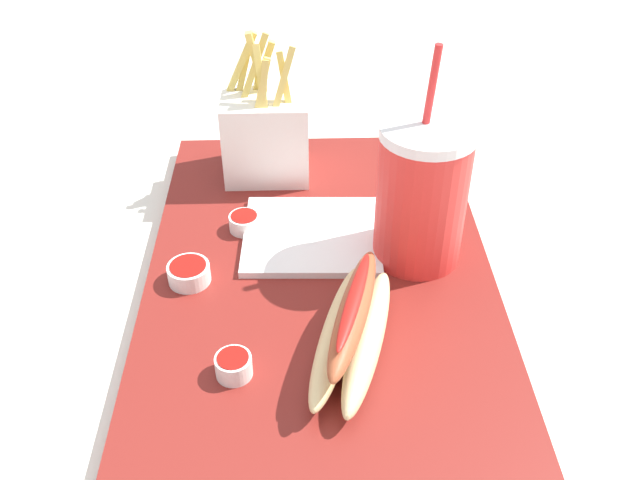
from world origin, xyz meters
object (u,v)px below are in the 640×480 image
(hot_dog_1, at_px, (353,330))
(ketchup_cup_2, at_px, (234,365))
(napkin_stack, at_px, (312,235))
(fries_basket, at_px, (266,132))
(ketchup_cup_1, at_px, (189,272))
(ketchup_cup_3, at_px, (244,222))
(soda_cup, at_px, (422,194))

(hot_dog_1, height_order, ketchup_cup_2, hot_dog_1)
(ketchup_cup_2, distance_m, napkin_stack, 0.19)
(fries_basket, bearing_deg, ketchup_cup_2, 176.50)
(ketchup_cup_1, relative_size, ketchup_cup_2, 1.32)
(napkin_stack, bearing_deg, ketchup_cup_3, 76.11)
(hot_dog_1, distance_m, ketchup_cup_1, 0.18)
(soda_cup, distance_m, ketchup_cup_1, 0.23)
(fries_basket, bearing_deg, hot_dog_1, -164.53)
(soda_cup, distance_m, napkin_stack, 0.13)
(hot_dog_1, xyz_separation_m, napkin_stack, (0.16, 0.03, -0.02))
(fries_basket, bearing_deg, ketchup_cup_1, 160.20)
(hot_dog_1, relative_size, ketchup_cup_2, 5.80)
(fries_basket, xyz_separation_m, napkin_stack, (-0.13, -0.05, -0.05))
(soda_cup, xyz_separation_m, ketchup_cup_3, (0.05, 0.17, -0.06))
(fries_basket, relative_size, ketchup_cup_1, 4.14)
(fries_basket, distance_m, ketchup_cup_1, 0.21)
(soda_cup, relative_size, fries_basket, 1.29)
(ketchup_cup_1, bearing_deg, ketchup_cup_2, -156.94)
(ketchup_cup_1, height_order, napkin_stack, ketchup_cup_1)
(soda_cup, height_order, ketchup_cup_2, soda_cup)
(fries_basket, height_order, ketchup_cup_2, fries_basket)
(hot_dog_1, bearing_deg, ketchup_cup_2, 103.07)
(ketchup_cup_1, xyz_separation_m, ketchup_cup_3, (0.08, -0.05, -0.00))
(soda_cup, xyz_separation_m, fries_basket, (0.16, 0.15, -0.02))
(fries_basket, distance_m, ketchup_cup_2, 0.31)
(ketchup_cup_2, bearing_deg, ketchup_cup_1, 23.06)
(hot_dog_1, xyz_separation_m, ketchup_cup_1, (0.09, 0.15, -0.01))
(hot_dog_1, relative_size, ketchup_cup_1, 4.39)
(fries_basket, xyz_separation_m, ketchup_cup_3, (-0.11, 0.02, -0.04))
(fries_basket, xyz_separation_m, ketchup_cup_2, (-0.31, 0.02, -0.04))
(soda_cup, xyz_separation_m, hot_dog_1, (-0.13, 0.07, -0.05))
(fries_basket, bearing_deg, soda_cup, -136.10)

